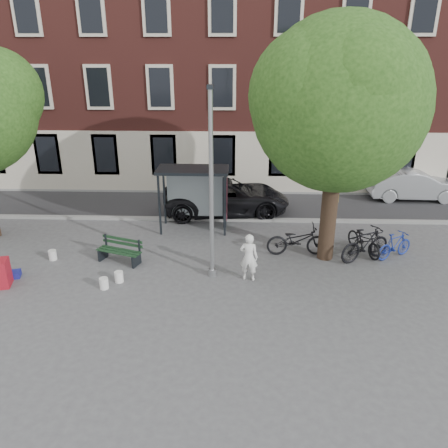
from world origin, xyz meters
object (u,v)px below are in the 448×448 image
bike_d (365,244)px  lamppost (211,197)px  bike_b (395,245)px  bike_c (364,240)px  car_dark (226,196)px  car_silver (414,185)px  painter (249,257)px  bus_shelter (203,185)px  notice_sign (334,206)px  bench (120,252)px  bike_a (297,240)px

bike_d → lamppost: bearing=76.8°
bike_b → bike_d: size_ratio=0.78×
bike_b → bike_c: bearing=38.2°
bike_d → car_dark: size_ratio=0.37×
bike_c → car_dark: size_ratio=0.33×
car_silver → bike_d: bearing=149.5°
painter → car_silver: bearing=-125.0°
car_silver → bike_b: bearing=156.0°
bus_shelter → notice_sign: (5.17, -0.84, -0.54)m
bus_shelter → bike_b: size_ratio=1.75×
bus_shelter → bench: (-2.72, -3.20, -1.53)m
lamppost → notice_sign: 5.78m
painter → bike_b: bearing=-151.9°
bike_c → bike_d: bike_d is taller
painter → bench: painter is taller
bus_shelter → notice_sign: bus_shelter is taller
lamppost → painter: (1.20, -0.21, -1.98)m
bike_d → car_dark: 6.90m
bike_d → notice_sign: notice_sign is taller
bike_b → car_dark: (-6.20, 4.43, 0.30)m
bench → bike_d: bike_d is taller
bus_shelter → car_dark: (0.89, 1.89, -1.13)m
bike_b → bike_d: 1.16m
painter → bike_d: (4.15, 1.54, -0.18)m
bike_d → car_silver: 8.15m
bus_shelter → bike_d: bus_shelter is taller
bench → bike_b: 9.83m
bike_d → bench: bearing=65.6°
painter → car_dark: bearing=-72.1°
lamppost → notice_sign: lamppost is taller
bus_shelter → bike_a: size_ratio=1.29×
lamppost → painter: size_ratio=3.78×
lamppost → bike_a: 4.09m
bike_a → bike_d: bearing=-102.1°
bike_c → car_silver: (4.08, 6.35, 0.25)m
bike_a → bus_shelter: bearing=53.4°
lamppost → bike_c: 6.26m
bike_c → bench: bearing=165.2°
painter → bike_a: painter is taller
bike_d → bike_c: bearing=-39.2°
bus_shelter → bench: 4.47m
bench → bike_c: bearing=26.4°
bike_a → notice_sign: 2.34m
lamppost → car_dark: (0.28, 6.00, -1.99)m
painter → bike_a: (1.79, 1.92, -0.23)m
painter → bike_b: (5.28, 1.78, -0.32)m
bike_c → bike_d: 0.65m
bike_a → bike_d: size_ratio=1.06×
painter → bench: size_ratio=0.95×
bike_c → bus_shelter: bearing=139.0°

